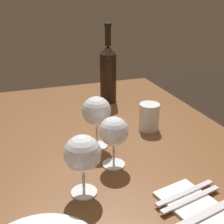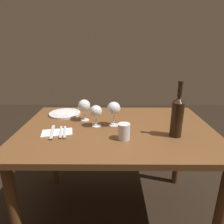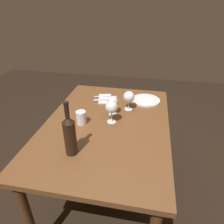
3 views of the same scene
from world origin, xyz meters
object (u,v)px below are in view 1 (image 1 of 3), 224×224
Objects in this scene: wine_glass_right at (82,155)px; wine_bottle at (108,73)px; folded_napkin at (197,208)px; fork_inner at (191,199)px; wine_glass_left at (96,112)px; wine_glass_centre at (114,132)px; fork_outer at (185,193)px; table_knife at (205,214)px; water_tumbler at (149,118)px.

wine_bottle is at bearing 155.98° from wine_glass_right.
folded_napkin is 0.03m from fork_inner.
wine_glass_left is 0.42m from wine_bottle.
wine_glass_left is 0.50× the size of wine_bottle.
wine_glass_centre is 0.84× the size of fork_inner.
wine_glass_left is 0.36m from fork_outer.
fork_outer is at bearing 22.98° from wine_glass_left.
folded_napkin is at bearing 180.00° from table_knife.
wine_bottle is at bearing 177.37° from folded_napkin.
fork_outer is at bearing 180.00° from table_knife.
fork_inner is (0.72, -0.03, -0.12)m from wine_bottle.
folded_napkin is (0.36, 0.13, -0.12)m from wine_glass_left.
water_tumbler is 0.55× the size of fork_inner.
wine_glass_centre is 0.24m from fork_outer.
fork_outer is 0.85× the size of table_knife.
fork_inner and fork_outer have the same top height.
table_knife is at bearing 0.00° from folded_napkin.
wine_glass_right reaches higher than water_tumbler.
wine_glass_left is at bearing 155.38° from wine_glass_right.
wine_glass_centre is at bearing -153.89° from folded_napkin.
wine_glass_left is at bearing -157.02° from fork_outer.
fork_outer is 0.08m from table_knife.
fork_inner reaches higher than folded_napkin.
water_tumbler is 0.41m from fork_inner.
wine_bottle reaches higher than fork_inner.
wine_glass_left reaches higher than wine_glass_right.
wine_bottle is (-0.50, 0.15, 0.03)m from wine_glass_centre.
fork_outer is (0.31, 0.13, -0.11)m from wine_glass_left.
wine_glass_left is at bearing -23.68° from wine_bottle.
wine_glass_centre is (0.12, 0.01, -0.02)m from wine_glass_left.
wine_glass_right is 0.89× the size of fork_outer.
wine_glass_left is 0.82× the size of folded_napkin.
water_tumbler is (-0.18, 0.20, -0.06)m from wine_glass_centre.
water_tumbler reaches higher than fork_inner.
wine_bottle is at bearing 177.47° from table_knife.
folded_napkin is at bearing 20.08° from wine_glass_left.
wine_glass_right reaches higher than table_knife.
fork_inner is at bearing 0.00° from fork_outer.
wine_glass_centre reaches higher than fork_outer.
fork_outer is (0.69, -0.03, -0.12)m from wine_bottle.
wine_glass_centre is 0.52m from wine_bottle.
wine_glass_right is at bearing -117.60° from fork_inner.
wine_glass_centre is 0.31m from table_knife.
wine_glass_centre is 0.44× the size of wine_bottle.
wine_glass_right is at bearing -24.02° from wine_bottle.
folded_napkin is (0.24, 0.12, -0.10)m from wine_glass_centre.
wine_glass_centre is at bearing -148.29° from fork_outer.
folded_napkin is 0.03m from table_knife.
wine_glass_right is 0.42m from water_tumbler.
water_tumbler reaches higher than table_knife.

